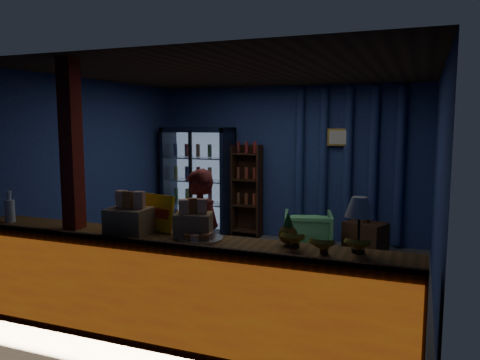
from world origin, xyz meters
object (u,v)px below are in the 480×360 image
Objects in this scene: table_lamp at (359,209)px; green_chair at (308,233)px; pastry_tray at (201,237)px; shopkeeper at (199,243)px.

green_chair is at bearing 109.92° from table_lamp.
table_lamp reaches higher than green_chair.
green_chair is at bearing 85.47° from pastry_tray.
pastry_tray is (0.29, -0.55, 0.21)m from shopkeeper.
green_chair is 3.40m from table_lamp.
green_chair is 1.77× the size of pastry_tray.
pastry_tray is at bearing -176.45° from table_lamp.
table_lamp is at bearing 3.55° from pastry_tray.
pastry_tray reaches higher than green_chair.
table_lamp reaches higher than pastry_tray.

